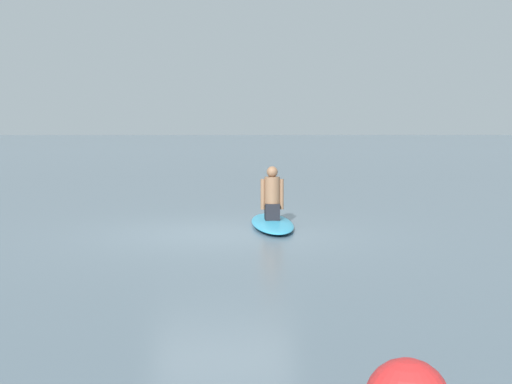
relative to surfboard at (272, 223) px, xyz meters
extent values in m
plane|color=slate|center=(-0.95, 0.92, -0.07)|extent=(400.00, 400.00, 0.00)
ellipsoid|color=#339EC6|center=(0.00, 0.00, 0.00)|extent=(2.97, 0.90, 0.13)
cube|color=black|center=(0.00, 0.00, 0.23)|extent=(0.35, 0.29, 0.32)
cylinder|color=brown|center=(0.00, 0.00, 0.63)|extent=(0.31, 0.31, 0.53)
sphere|color=brown|center=(0.00, 0.00, 0.99)|extent=(0.21, 0.21, 0.21)
cylinder|color=brown|center=(0.01, -0.18, 0.56)|extent=(0.09, 0.09, 0.58)
cylinder|color=brown|center=(-0.01, 0.18, 0.56)|extent=(0.09, 0.09, 0.58)
camera|label=1|loc=(-13.34, 0.56, 1.81)|focal=49.17mm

